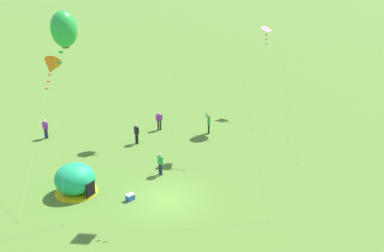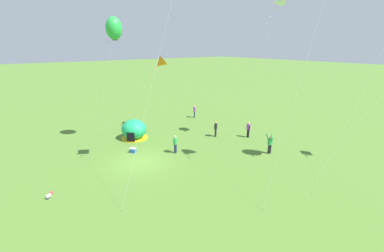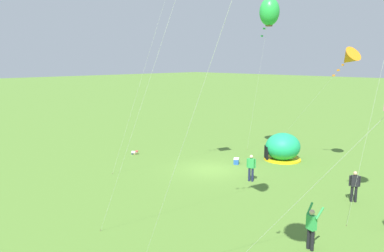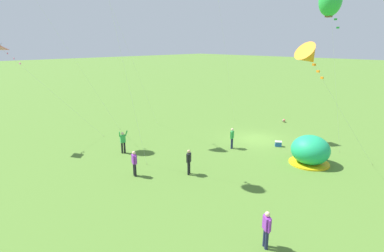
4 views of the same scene
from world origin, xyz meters
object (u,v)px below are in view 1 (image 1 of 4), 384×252
at_px(cooler_box, 130,197).
at_px(person_near_tent, 137,133).
at_px(person_strolling, 45,128).
at_px(kite_green, 64,29).
at_px(person_with_toddler, 160,163).
at_px(person_far_back, 159,120).
at_px(kite_orange, 52,67).
at_px(popup_tent, 75,179).
at_px(kite_pink, 266,32).
at_px(person_center_field, 209,123).

distance_m(cooler_box, person_near_tent, 9.32).
bearing_deg(person_strolling, kite_green, -75.04).
relative_size(person_near_tent, person_with_toddler, 1.00).
bearing_deg(person_far_back, kite_orange, -143.87).
xyz_separation_m(popup_tent, person_strolling, (-2.76, 10.28, -0.03)).
distance_m(popup_tent, kite_pink, 23.96).
distance_m(person_far_back, person_with_toddler, 8.81).
height_order(person_center_field, kite_orange, kite_orange).
relative_size(person_far_back, person_center_field, 0.91).
bearing_deg(kite_pink, kite_green, -139.79).
bearing_deg(kite_green, popup_tent, 104.39).
bearing_deg(person_near_tent, kite_green, -116.79).
height_order(person_far_back, person_center_field, person_center_field).
relative_size(person_strolling, person_with_toddler, 1.00).
height_order(cooler_box, person_near_tent, person_near_tent).
relative_size(person_center_field, kite_orange, 0.22).
bearing_deg(person_far_back, kite_pink, 18.20).
bearing_deg(person_strolling, kite_orange, -74.66).
height_order(kite_green, kite_orange, kite_green).
bearing_deg(kite_orange, popup_tent, -75.43).
xyz_separation_m(cooler_box, kite_green, (-3.11, 0.36, 10.91)).
height_order(popup_tent, kite_green, kite_green).
xyz_separation_m(cooler_box, kite_orange, (-4.54, 5.89, 7.50)).
distance_m(person_strolling, kite_orange, 9.28).
bearing_deg(person_with_toddler, person_center_field, 52.34).
height_order(person_strolling, kite_pink, kite_pink).
relative_size(popup_tent, person_near_tent, 1.63).
bearing_deg(cooler_box, person_near_tent, 81.62).
distance_m(cooler_box, person_with_toddler, 4.07).
bearing_deg(person_far_back, person_with_toddler, -97.81).
bearing_deg(cooler_box, kite_pink, 46.28).
xyz_separation_m(popup_tent, kite_pink, (18.35, 13.81, 6.82)).
bearing_deg(person_center_field, popup_tent, -143.54).
distance_m(popup_tent, person_with_toddler, 6.10).
xyz_separation_m(person_with_toddler, kite_pink, (12.42, 12.42, 6.85)).
xyz_separation_m(person_near_tent, person_with_toddler, (1.12, -6.04, 0.00)).
bearing_deg(person_near_tent, person_with_toddler, -79.53).
bearing_deg(kite_pink, person_with_toddler, -135.00).
distance_m(person_with_toddler, kite_orange, 10.11).
relative_size(cooler_box, person_with_toddler, 0.38).
distance_m(person_with_toddler, kite_green, 11.93).
xyz_separation_m(kite_green, kite_pink, (17.99, 15.21, -3.31)).
relative_size(kite_green, kite_orange, 1.43).
xyz_separation_m(cooler_box, person_strolling, (-6.22, 12.03, 0.74)).
xyz_separation_m(popup_tent, person_center_field, (11.29, 8.35, 0.00)).
bearing_deg(cooler_box, person_center_field, 52.21).
distance_m(person_near_tent, person_strolling, 8.09).
distance_m(cooler_box, kite_orange, 10.56).
bearing_deg(person_strolling, person_far_back, -0.86).
height_order(popup_tent, person_near_tent, popup_tent).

